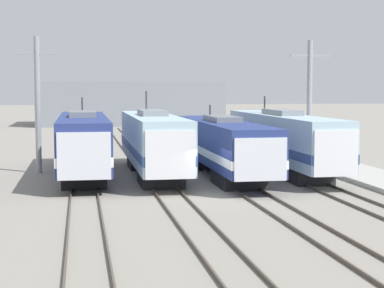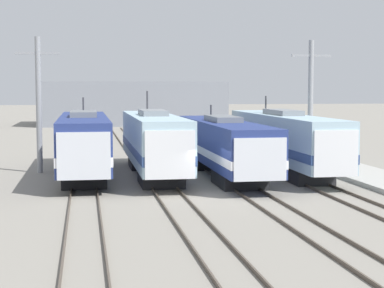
% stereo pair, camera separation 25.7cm
% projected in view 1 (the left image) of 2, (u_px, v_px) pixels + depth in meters
% --- Properties ---
extents(ground_plane, '(400.00, 400.00, 0.00)m').
position_uv_depth(ground_plane, '(213.00, 196.00, 34.35)').
color(ground_plane, gray).
extents(rail_pair_far_left, '(1.51, 120.00, 0.15)m').
position_uv_depth(rail_pair_far_left, '(85.00, 199.00, 33.17)').
color(rail_pair_far_left, '#4C4238').
rests_on(rail_pair_far_left, ground_plane).
extents(rail_pair_center_left, '(1.51, 120.00, 0.15)m').
position_uv_depth(rail_pair_center_left, '(171.00, 196.00, 33.95)').
color(rail_pair_center_left, '#4C4238').
rests_on(rail_pair_center_left, ground_plane).
extents(rail_pair_center_right, '(1.51, 120.00, 0.15)m').
position_uv_depth(rail_pair_center_right, '(254.00, 194.00, 34.73)').
color(rail_pair_center_right, '#4C4238').
rests_on(rail_pair_center_right, ground_plane).
extents(rail_pair_far_right, '(1.51, 120.00, 0.15)m').
position_uv_depth(rail_pair_far_right, '(333.00, 191.00, 35.51)').
color(rail_pair_far_right, '#4C4238').
rests_on(rail_pair_far_right, ground_plane).
extents(locomotive_far_left, '(3.10, 17.76, 5.13)m').
position_uv_depth(locomotive_far_left, '(83.00, 143.00, 41.86)').
color(locomotive_far_left, black).
rests_on(locomotive_far_left, ground_plane).
extents(locomotive_center_left, '(2.97, 17.20, 5.59)m').
position_uv_depth(locomotive_center_left, '(153.00, 143.00, 41.91)').
color(locomotive_center_left, '#232326').
rests_on(locomotive_center_left, ground_plane).
extents(locomotive_center_right, '(3.11, 18.33, 4.60)m').
position_uv_depth(locomotive_center_right, '(224.00, 146.00, 41.72)').
color(locomotive_center_right, black).
rests_on(locomotive_center_right, ground_plane).
extents(locomotive_far_right, '(2.79, 19.24, 5.21)m').
position_uv_depth(locomotive_far_right, '(284.00, 141.00, 43.83)').
color(locomotive_far_right, '#232326').
rests_on(locomotive_far_right, ground_plane).
extents(catenary_tower_left, '(2.97, 0.38, 9.26)m').
position_uv_depth(catenary_tower_left, '(38.00, 103.00, 43.49)').
color(catenary_tower_left, gray).
rests_on(catenary_tower_left, ground_plane).
extents(catenary_tower_right, '(2.97, 0.38, 9.26)m').
position_uv_depth(catenary_tower_right, '(309.00, 102.00, 46.82)').
color(catenary_tower_right, gray).
rests_on(catenary_tower_right, ground_plane).
extents(depot_building, '(28.85, 15.18, 6.82)m').
position_uv_depth(depot_building, '(129.00, 103.00, 104.04)').
color(depot_building, gray).
rests_on(depot_building, ground_plane).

